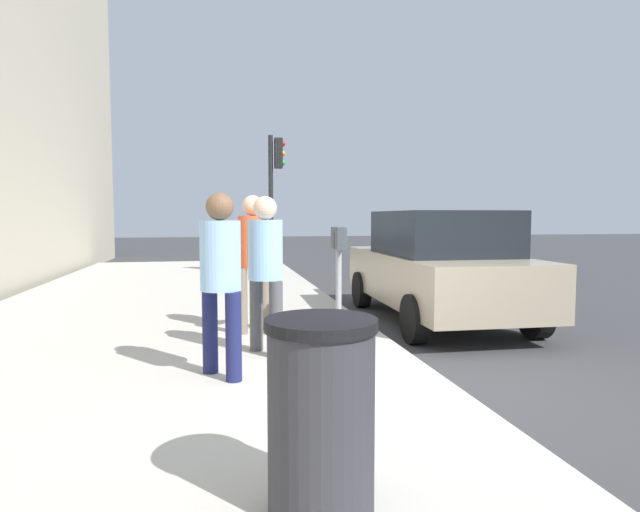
{
  "coord_description": "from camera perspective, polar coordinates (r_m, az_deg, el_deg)",
  "views": [
    {
      "loc": [
        -4.59,
        2.12,
        1.68
      ],
      "look_at": [
        1.7,
        0.89,
        1.2
      ],
      "focal_mm": 29.55,
      "sensor_mm": 36.0,
      "label": 1
    }
  ],
  "objects": [
    {
      "name": "parked_sedan_near",
      "position": [
        8.63,
        12.63,
        -1.05
      ],
      "size": [
        4.44,
        2.05,
        1.77
      ],
      "color": "gray",
      "rests_on": "ground_plane"
    },
    {
      "name": "ground_plane",
      "position": [
        5.33,
        13.39,
        -14.23
      ],
      "size": [
        80.0,
        80.0,
        0.0
      ],
      "primitive_type": "plane",
      "color": "#38383A",
      "rests_on": "ground"
    },
    {
      "name": "sidewalk_slab",
      "position": [
        4.94,
        -21.46,
        -15.0
      ],
      "size": [
        28.0,
        6.0,
        0.15
      ],
      "primitive_type": "cube",
      "color": "#B7B2A8",
      "rests_on": "ground_plane"
    },
    {
      "name": "pedestrian_bystander",
      "position": [
        5.06,
        -10.71,
        -1.44
      ],
      "size": [
        0.47,
        0.38,
        1.76
      ],
      "rotation": [
        0.0,
        0.0,
        -0.97
      ],
      "color": "#191E4C",
      "rests_on": "sidewalk_slab"
    },
    {
      "name": "parking_meter",
      "position": [
        6.21,
        2.04,
        -0.49
      ],
      "size": [
        0.36,
        0.12,
        1.41
      ],
      "color": "gray",
      "rests_on": "sidewalk_slab"
    },
    {
      "name": "parking_officer",
      "position": [
        7.02,
        -7.26,
        0.54
      ],
      "size": [
        0.4,
        0.47,
        1.81
      ],
      "rotation": [
        0.0,
        0.0,
        -2.53
      ],
      "color": "#726656",
      "rests_on": "sidewalk_slab"
    },
    {
      "name": "traffic_signal",
      "position": [
        13.65,
        -4.92,
        8.02
      ],
      "size": [
        0.24,
        0.44,
        3.6
      ],
      "color": "black",
      "rests_on": "sidewalk_slab"
    },
    {
      "name": "pedestrian_at_meter",
      "position": [
        5.85,
        -5.93,
        -0.61
      ],
      "size": [
        0.48,
        0.38,
        1.76
      ],
      "rotation": [
        0.0,
        0.0,
        -1.06
      ],
      "color": "#47474C",
      "rests_on": "sidewalk_slab"
    },
    {
      "name": "trash_bin",
      "position": [
        2.86,
        0.12,
        -16.71
      ],
      "size": [
        0.59,
        0.59,
        1.01
      ],
      "color": "#2D2D33",
      "rests_on": "sidewalk_slab"
    }
  ]
}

